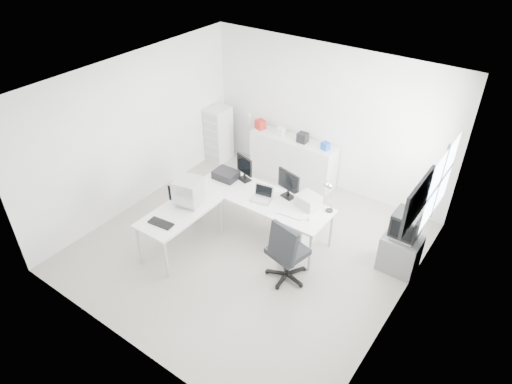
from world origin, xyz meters
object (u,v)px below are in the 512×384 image
Objects in this scene: drawer_pedestal at (298,232)px; tv_cabinet at (400,253)px; crt_monitor at (189,192)px; inkjet_printer at (226,175)px; main_desk at (262,215)px; lcd_monitor_small at (245,168)px; crt_tv at (406,226)px; sideboard at (293,159)px; side_desk at (181,229)px; office_chair at (288,248)px; filing_cabinet at (219,134)px; laser_printer at (308,201)px; lcd_monitor_large at (289,185)px; laptop at (261,195)px.

tv_cabinet is at bearing 16.27° from drawer_pedestal.
inkjet_printer is at bearing 77.01° from crt_monitor.
main_desk is 0.86m from lcd_monitor_small.
crt_tv is at bearing 12.61° from main_desk.
sideboard is at bearing 154.99° from tv_cabinet.
side_desk reaches higher than drawer_pedestal.
main_desk is 2.08× the size of office_chair.
inkjet_printer is 0.34× the size of filing_cabinet.
side_desk is 2.26× the size of tv_cabinet.
lcd_monitor_small is 1.31m from laser_printer.
filing_cabinet is (-2.23, 1.57, 0.22)m from main_desk.
filing_cabinet is (-1.73, -0.23, 0.15)m from sideboard.
laser_printer is 0.20× the size of sideboard.
lcd_monitor_large is at bearing 48.37° from side_desk.
tv_cabinet is (1.57, 0.46, 0.01)m from drawer_pedestal.
lcd_monitor_large is 1.85m from sideboard.
laser_printer is at bearing 73.61° from drawer_pedestal.
office_chair reaches higher than side_desk.
side_desk is 2.98× the size of crt_monitor.
drawer_pedestal is at bearing -163.73° from tv_cabinet.
laptop is 0.31× the size of filing_cabinet.
crt_monitor is (-0.85, -0.85, 0.61)m from main_desk.
laser_printer is at bearing 114.59° from office_chair.
side_desk is 2.90× the size of lcd_monitor_small.
lcd_monitor_large reaches higher than filing_cabinet.
lcd_monitor_small is 1.03× the size of crt_monitor.
crt_tv is at bearing 21.28° from lcd_monitor_small.
crt_tv is at bearing -25.01° from sideboard.
tv_cabinet is at bearing 21.28° from lcd_monitor_small.
lcd_monitor_large is at bearing 135.08° from office_chair.
crt_monitor is 3.47m from tv_cabinet.
drawer_pedestal is 0.58m from laser_printer.
inkjet_printer is (0.00, 1.20, 0.45)m from side_desk.
tv_cabinet is (3.12, 1.61, -0.06)m from side_desk.
main_desk and side_desk have the same top height.
main_desk is 6.47× the size of laptop.
inkjet_printer is at bearing 157.15° from laptop.
main_desk is at bearing -74.40° from sideboard.
laptop is at bearing 48.01° from side_desk.
office_chair reaches higher than laser_printer.
main_desk is 1.18m from office_chair.
inkjet_printer is at bearing 173.29° from main_desk.
crt_tv is (1.92, 0.26, -0.14)m from lcd_monitor_large.
main_desk is at bearing -8.38° from lcd_monitor_small.
crt_tv reaches higher than inkjet_printer.
laptop is 0.77m from laser_printer.
lcd_monitor_large is at bearing -61.17° from sideboard.
lcd_monitor_large reaches higher than crt_tv.
main_desk is 1.33× the size of sideboard.
filing_cabinet reaches higher than sideboard.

